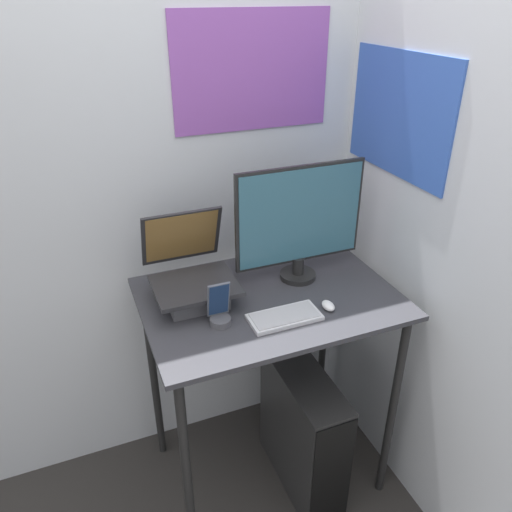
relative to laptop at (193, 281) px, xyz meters
name	(u,v)px	position (x,y,z in m)	size (l,w,h in m)	color
wall_back	(230,170)	(0.26, 0.33, 0.28)	(6.00, 0.06, 2.60)	silver
wall_side_right	(469,218)	(0.82, -0.41, 0.28)	(0.06, 6.00, 2.60)	silver
desk	(269,324)	(0.26, -0.09, -0.21)	(0.94, 0.66, 0.94)	#333338
laptop	(193,281)	(0.00, 0.00, 0.00)	(0.30, 0.33, 0.31)	#4C4C51
monitor	(300,222)	(0.42, 0.00, 0.16)	(0.51, 0.14, 0.46)	black
keyboard	(285,317)	(0.26, -0.24, -0.07)	(0.25, 0.12, 0.02)	silver
mouse	(328,306)	(0.43, -0.24, -0.06)	(0.04, 0.06, 0.03)	white
cell_phone	(220,312)	(0.04, -0.18, -0.03)	(0.08, 0.07, 0.16)	#4C4C51
computer_tower	(303,430)	(0.38, -0.19, -0.73)	(0.18, 0.51, 0.59)	black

